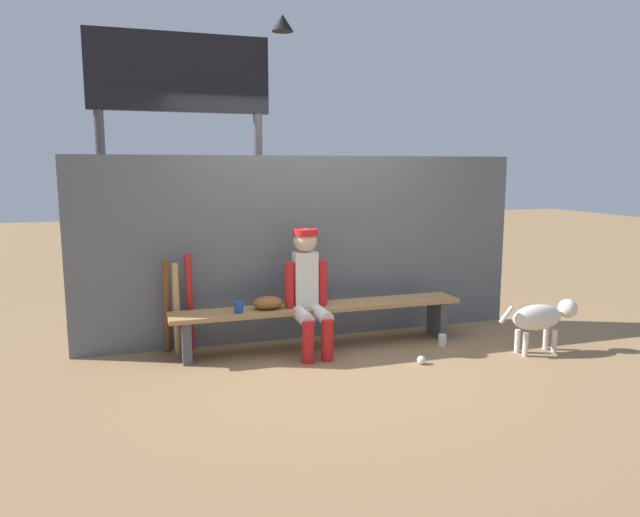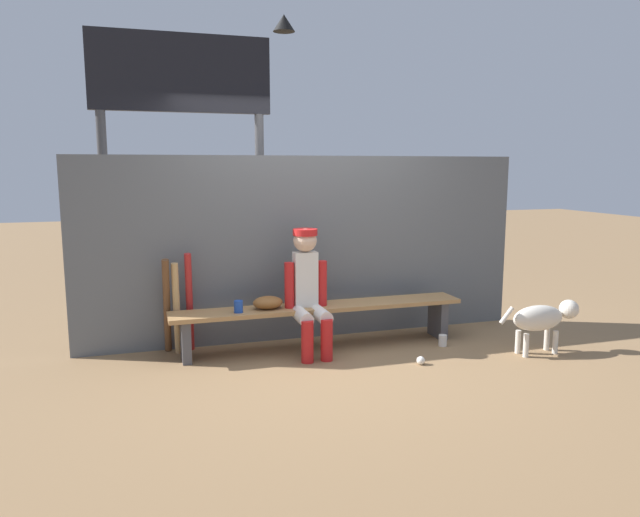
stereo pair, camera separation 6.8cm
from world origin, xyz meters
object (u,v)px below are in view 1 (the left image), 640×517
at_px(player_seated, 309,287).
at_px(bat_wood_dark, 167,307).
at_px(baseball_glove, 268,303).
at_px(bat_aluminum_red, 189,303).
at_px(bat_wood_tan, 176,309).
at_px(baseball, 421,360).
at_px(dog, 542,317).
at_px(scoreboard, 187,108).
at_px(dugout_bench, 320,314).
at_px(cup_on_ground, 442,340).
at_px(cup_on_bench, 239,307).

height_order(player_seated, bat_wood_dark, player_seated).
xyz_separation_m(player_seated, baseball_glove, (-0.36, 0.11, -0.14)).
height_order(bat_aluminum_red, bat_wood_tan, bat_aluminum_red).
xyz_separation_m(baseball, dog, (1.23, -0.04, 0.30)).
bearing_deg(bat_wood_dark, baseball, -24.63).
distance_m(bat_aluminum_red, bat_wood_tan, 0.13).
xyz_separation_m(player_seated, scoreboard, (-0.91, 1.46, 1.72)).
bearing_deg(scoreboard, player_seated, -58.20).
bearing_deg(baseball_glove, dugout_bench, 0.00).
height_order(bat_wood_tan, baseball, bat_wood_tan).
bearing_deg(baseball, dog, -1.77).
distance_m(baseball_glove, cup_on_ground, 1.74).
relative_size(player_seated, baseball, 15.66).
bearing_deg(cup_on_bench, baseball, -24.21).
distance_m(cup_on_bench, dog, 2.82).
distance_m(dugout_bench, baseball_glove, 0.53).
relative_size(bat_wood_dark, cup_on_ground, 8.34).
distance_m(bat_aluminum_red, baseball, 2.19).
distance_m(bat_aluminum_red, dog, 3.30).
bearing_deg(bat_wood_dark, bat_aluminum_red, 3.89).
distance_m(bat_aluminum_red, bat_wood_dark, 0.21).
xyz_separation_m(baseball_glove, dog, (2.44, -0.77, -0.15)).
distance_m(bat_wood_tan, dog, 3.40).
bearing_deg(cup_on_bench, bat_wood_tan, 152.81).
relative_size(cup_on_bench, scoreboard, 0.03).
distance_m(baseball_glove, baseball, 1.48).
height_order(baseball_glove, bat_wood_tan, bat_wood_tan).
bearing_deg(bat_aluminum_red, bat_wood_dark, -176.11).
bearing_deg(cup_on_ground, bat_wood_dark, 168.11).
relative_size(baseball, cup_on_bench, 0.67).
distance_m(player_seated, baseball, 1.21).
bearing_deg(cup_on_ground, bat_wood_tan, 168.23).
distance_m(bat_aluminum_red, cup_on_ground, 2.46).
distance_m(bat_wood_dark, scoreboard, 2.22).
xyz_separation_m(player_seated, cup_on_bench, (-0.65, 0.05, -0.15)).
xyz_separation_m(baseball_glove, baseball, (1.21, -0.73, -0.44)).
xyz_separation_m(player_seated, cup_on_ground, (1.30, -0.20, -0.57)).
bearing_deg(cup_on_ground, baseball, -136.56).
relative_size(dugout_bench, bat_wood_tan, 3.27).
distance_m(baseball, dog, 1.27).
bearing_deg(cup_on_bench, dugout_bench, 4.27).
distance_m(bat_wood_tan, baseball, 2.27).
bearing_deg(dugout_bench, dog, -21.69).
height_order(dugout_bench, baseball_glove, baseball_glove).
distance_m(dugout_bench, player_seated, 0.34).
relative_size(dugout_bench, bat_aluminum_red, 2.98).
height_order(baseball, cup_on_ground, cup_on_ground).
relative_size(bat_wood_dark, dog, 1.09).
height_order(baseball_glove, bat_wood_dark, bat_wood_dark).
bearing_deg(bat_aluminum_red, scoreboard, 82.51).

